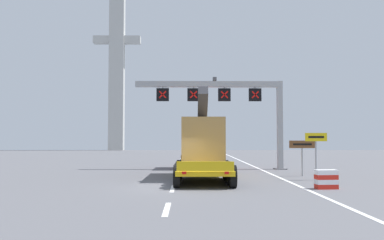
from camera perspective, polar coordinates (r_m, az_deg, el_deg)
name	(u,v)px	position (r m, az deg, el deg)	size (l,w,h in m)	color
ground	(174,187)	(19.51, -2.58, -9.71)	(112.00, 112.00, 0.00)	#5B5B60
lane_markings	(180,163)	(37.35, -1.75, -6.28)	(0.20, 50.43, 0.01)	silver
edge_line_right	(257,168)	(31.93, 9.43, -6.88)	(0.20, 63.00, 0.01)	silver
overhead_lane_gantry	(228,98)	(30.29, 5.25, 3.20)	(11.56, 0.90, 7.07)	#9EA0A5
heavy_haul_truck_yellow	(201,144)	(26.33, 1.37, -3.52)	(3.14, 14.09, 5.30)	yellow
exit_sign_yellow	(316,145)	(23.40, 17.60, -3.53)	(1.24, 0.15, 2.69)	#9EA0A5
tourist_info_sign_brown	(302,149)	(25.67, 15.75, -4.04)	(1.65, 0.15, 2.24)	#9EA0A5
crash_barrier_striped	(326,179)	(19.76, 18.94, -8.17)	(1.04, 0.58, 0.90)	red
bridge_pylon_distant	(117,59)	(77.38, -10.86, 8.69)	(9.00, 2.00, 34.15)	#B7B7B2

